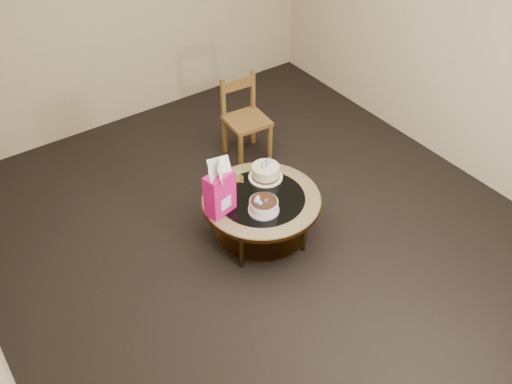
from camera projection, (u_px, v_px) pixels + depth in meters
ground at (261, 236)px, 5.09m from camera, size 5.00×5.00×0.00m
room_walls at (262, 83)px, 4.10m from camera, size 4.52×5.02×2.61m
coffee_table at (261, 204)px, 4.85m from camera, size 1.02×1.02×0.46m
decorated_cake at (263, 206)px, 4.63m from camera, size 0.26×0.26×0.15m
cream_cake at (266, 172)px, 4.96m from camera, size 0.30×0.30×0.19m
gift_bag at (220, 188)px, 4.51m from camera, size 0.27×0.22×0.49m
pillar_candle at (237, 177)px, 4.96m from camera, size 0.13×0.13×0.09m
dining_chair at (245, 118)px, 5.77m from camera, size 0.43×0.43×0.87m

